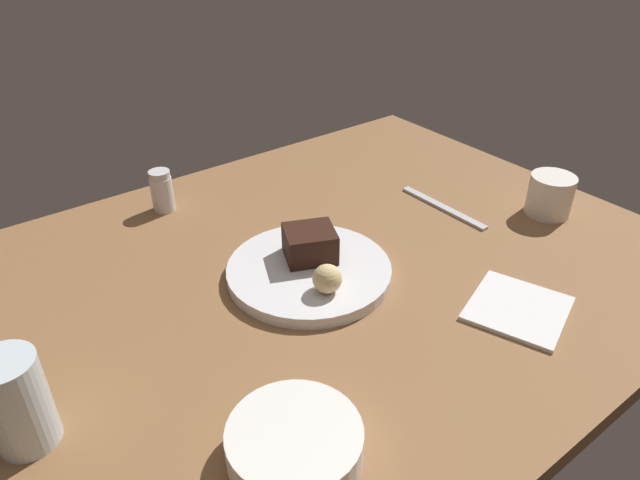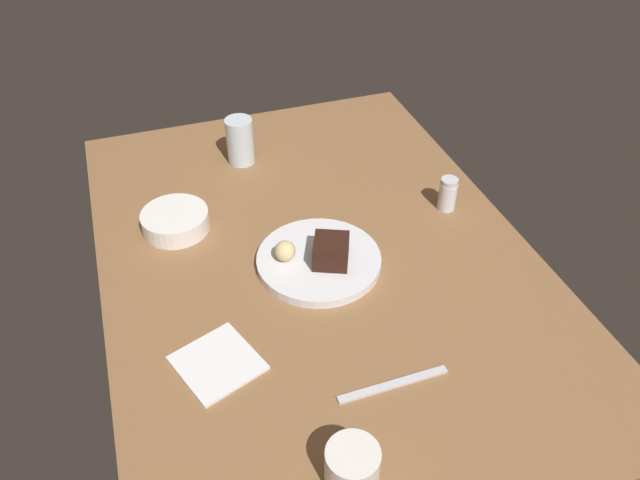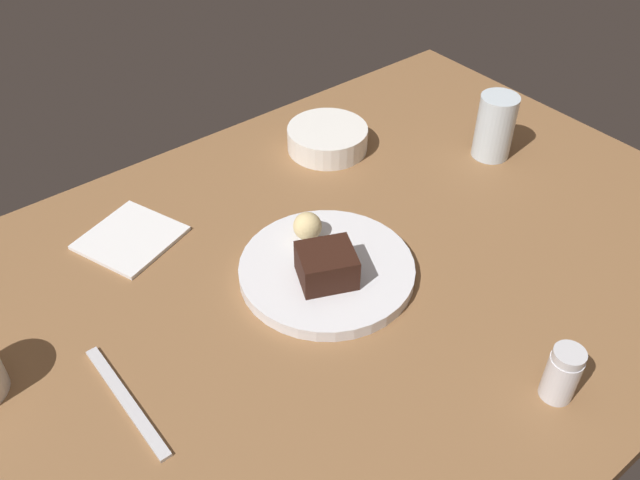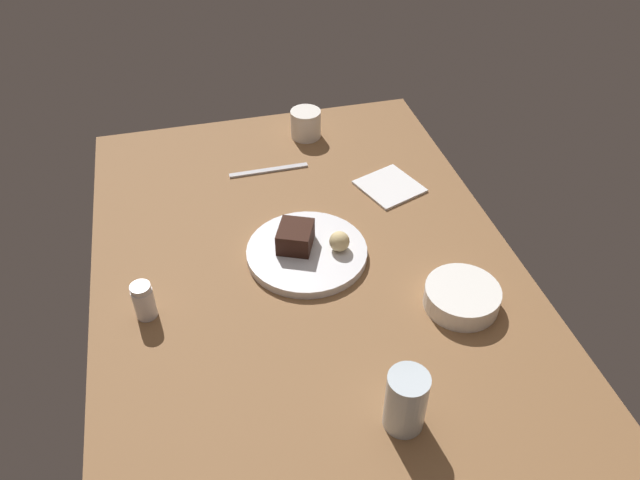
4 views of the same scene
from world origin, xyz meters
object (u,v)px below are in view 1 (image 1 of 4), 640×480
(side_bowl, at_px, (295,445))
(folded_napkin, at_px, (518,309))
(bread_roll, at_px, (327,279))
(chocolate_cake_slice, at_px, (310,244))
(butter_knife, at_px, (443,207))
(salt_shaker, at_px, (162,191))
(coffee_cup, at_px, (550,195))
(dessert_plate, at_px, (309,271))
(water_glass, at_px, (17,402))

(side_bowl, bearing_deg, folded_napkin, 1.30)
(bread_roll, relative_size, folded_napkin, 0.32)
(chocolate_cake_slice, bearing_deg, butter_knife, 0.19)
(salt_shaker, relative_size, coffee_cup, 0.98)
(salt_shaker, bearing_deg, dessert_plate, -75.29)
(dessert_plate, bearing_deg, water_glass, -171.96)
(chocolate_cake_slice, height_order, coffee_cup, coffee_cup)
(bread_roll, xyz_separation_m, butter_knife, (0.33, 0.08, -0.04))
(dessert_plate, height_order, side_bowl, side_bowl)
(salt_shaker, relative_size, water_glass, 0.67)
(chocolate_cake_slice, distance_m, bread_roll, 0.09)
(bread_roll, bearing_deg, side_bowl, -135.20)
(bread_roll, height_order, salt_shaker, salt_shaker)
(bread_roll, height_order, water_glass, water_glass)
(folded_napkin, bearing_deg, side_bowl, -178.70)
(chocolate_cake_slice, distance_m, folded_napkin, 0.31)
(butter_knife, xyz_separation_m, folded_napkin, (-0.13, -0.26, 0.00))
(side_bowl, xyz_separation_m, coffee_cup, (0.65, 0.15, 0.02))
(salt_shaker, xyz_separation_m, side_bowl, (-0.12, -0.57, -0.02))
(dessert_plate, distance_m, butter_knife, 0.32)
(bread_roll, distance_m, folded_napkin, 0.27)
(bread_roll, bearing_deg, salt_shaker, 100.16)
(chocolate_cake_slice, distance_m, water_glass, 0.43)
(coffee_cup, bearing_deg, salt_shaker, 141.44)
(water_glass, relative_size, butter_knife, 0.59)
(dessert_plate, relative_size, side_bowl, 1.75)
(bread_roll, distance_m, butter_knife, 0.34)
(chocolate_cake_slice, height_order, bread_roll, chocolate_cake_slice)
(butter_knife, bearing_deg, water_glass, -84.34)
(side_bowl, bearing_deg, butter_knife, 27.48)
(water_glass, distance_m, folded_napkin, 0.62)
(dessert_plate, distance_m, chocolate_cake_slice, 0.04)
(water_glass, bearing_deg, coffee_cup, -2.95)
(chocolate_cake_slice, relative_size, bread_roll, 1.79)
(dessert_plate, bearing_deg, bread_roll, -103.68)
(side_bowl, distance_m, folded_napkin, 0.38)
(chocolate_cake_slice, height_order, folded_napkin, chocolate_cake_slice)
(chocolate_cake_slice, bearing_deg, coffee_cup, -15.75)
(side_bowl, relative_size, folded_napkin, 1.10)
(side_bowl, bearing_deg, water_glass, 137.84)
(water_glass, height_order, butter_knife, water_glass)
(dessert_plate, relative_size, coffee_cup, 3.18)
(dessert_plate, xyz_separation_m, folded_napkin, (0.18, -0.24, -0.01))
(salt_shaker, height_order, folded_napkin, salt_shaker)
(water_glass, distance_m, side_bowl, 0.28)
(butter_knife, bearing_deg, coffee_cup, 46.77)
(dessert_plate, relative_size, folded_napkin, 1.92)
(butter_knife, bearing_deg, dessert_plate, -86.81)
(coffee_cup, bearing_deg, water_glass, 177.05)
(bread_roll, bearing_deg, chocolate_cake_slice, 69.09)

